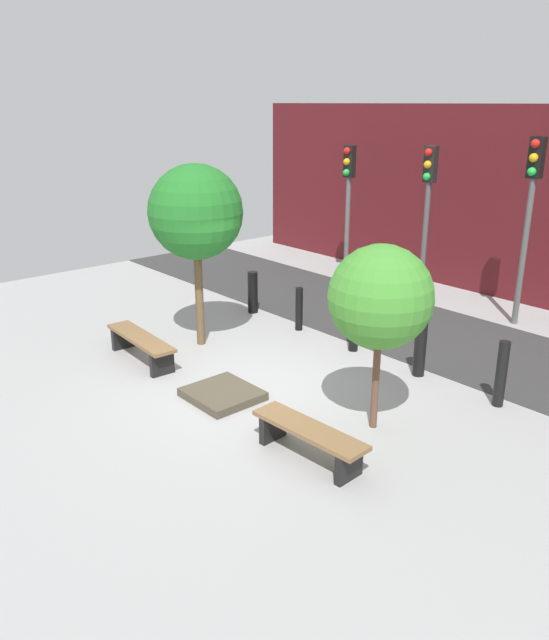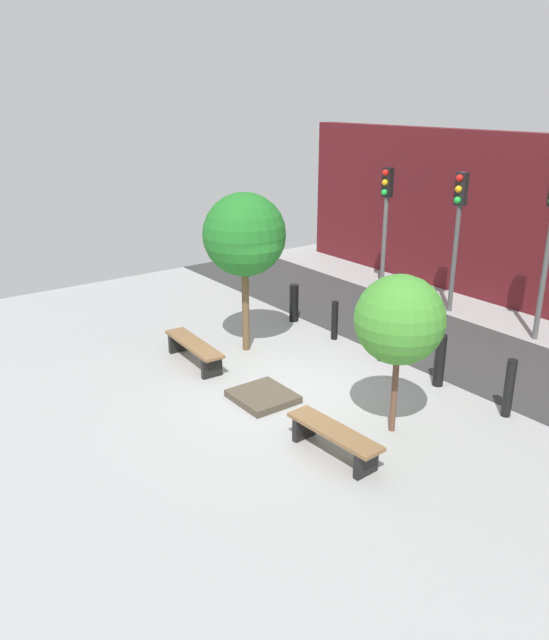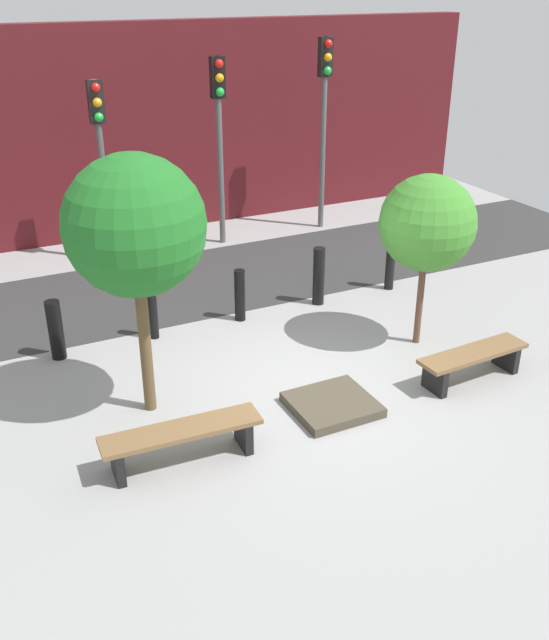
{
  "view_description": "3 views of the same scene",
  "coord_description": "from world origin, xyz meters",
  "px_view_note": "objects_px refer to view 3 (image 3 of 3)",
  "views": [
    {
      "loc": [
        7.16,
        -5.63,
        4.37
      ],
      "look_at": [
        0.5,
        0.17,
        1.27
      ],
      "focal_mm": 35.0,
      "sensor_mm": 36.0,
      "label": 1
    },
    {
      "loc": [
        8.25,
        -6.29,
        5.19
      ],
      "look_at": [
        -0.5,
        0.16,
        1.25
      ],
      "focal_mm": 35.0,
      "sensor_mm": 36.0,
      "label": 2
    },
    {
      "loc": [
        -4.18,
        -7.26,
        5.16
      ],
      "look_at": [
        -0.47,
        0.3,
        1.07
      ],
      "focal_mm": 40.0,
      "sensor_mm": 36.0,
      "label": 3
    }
  ],
  "objects_px": {
    "tree_behind_right_bench": "(427,224)",
    "planter_bed": "(332,405)",
    "traffic_light_mid_west": "(100,139)",
    "tree_behind_left_bench": "(135,227)",
    "bollard_far_left": "(56,330)",
    "traffic_light_east": "(324,101)",
    "bollard_left": "(153,312)",
    "bench_right": "(473,359)",
    "bollard_center": "(240,295)",
    "traffic_light_mid_east": "(219,118)",
    "bollard_far_right": "(390,262)",
    "bench_left": "(182,437)",
    "bollard_right": "(319,276)"
  },
  "relations": [
    {
      "from": "bollard_far_right",
      "to": "traffic_light_mid_west",
      "type": "xyz_separation_m",
      "value": [
        -4.15,
        3.64,
        1.88
      ]
    },
    {
      "from": "bench_right",
      "to": "bollard_far_left",
      "type": "bearing_deg",
      "value": 144.68
    },
    {
      "from": "tree_behind_left_bench",
      "to": "bollard_far_left",
      "type": "xyz_separation_m",
      "value": [
        -0.81,
        1.94,
        -2.04
      ]
    },
    {
      "from": "bollard_center",
      "to": "traffic_light_mid_east",
      "type": "height_order",
      "value": "traffic_light_mid_east"
    },
    {
      "from": "bollard_far_right",
      "to": "bench_right",
      "type": "bearing_deg",
      "value": -104.17
    },
    {
      "from": "tree_behind_right_bench",
      "to": "bollard_right",
      "type": "distance_m",
      "value": 2.49
    },
    {
      "from": "bench_right",
      "to": "bollard_right",
      "type": "bearing_deg",
      "value": 98.62
    },
    {
      "from": "bollard_center",
      "to": "bollard_right",
      "type": "bearing_deg",
      "value": 0.0
    },
    {
      "from": "traffic_light_east",
      "to": "tree_behind_right_bench",
      "type": "bearing_deg",
      "value": -104.59
    },
    {
      "from": "bench_right",
      "to": "tree_behind_right_bench",
      "type": "distance_m",
      "value": 2.05
    },
    {
      "from": "bollard_far_left",
      "to": "bollard_right",
      "type": "xyz_separation_m",
      "value": [
        4.43,
        0.0,
        0.05
      ]
    },
    {
      "from": "tree_behind_left_bench",
      "to": "traffic_light_mid_east",
      "type": "xyz_separation_m",
      "value": [
        3.34,
        5.58,
        0.09
      ]
    },
    {
      "from": "tree_behind_left_bench",
      "to": "bollard_center",
      "type": "distance_m",
      "value": 3.55
    },
    {
      "from": "bollard_far_right",
      "to": "traffic_light_mid_west",
      "type": "distance_m",
      "value": 5.83
    },
    {
      "from": "bollard_far_left",
      "to": "traffic_light_east",
      "type": "height_order",
      "value": "traffic_light_east"
    },
    {
      "from": "bollard_far_left",
      "to": "tree_behind_left_bench",
      "type": "bearing_deg",
      "value": -67.28
    },
    {
      "from": "tree_behind_left_bench",
      "to": "traffic_light_mid_east",
      "type": "relative_size",
      "value": 0.9
    },
    {
      "from": "tree_behind_right_bench",
      "to": "bollard_far_left",
      "type": "height_order",
      "value": "tree_behind_right_bench"
    },
    {
      "from": "bollard_far_right",
      "to": "traffic_light_east",
      "type": "bearing_deg",
      "value": 80.02
    },
    {
      "from": "tree_behind_right_bench",
      "to": "bollard_right",
      "type": "relative_size",
      "value": 2.59
    },
    {
      "from": "bench_right",
      "to": "traffic_light_mid_east",
      "type": "height_order",
      "value": "traffic_light_mid_east"
    },
    {
      "from": "bench_left",
      "to": "traffic_light_mid_east",
      "type": "bearing_deg",
      "value": 67.11
    },
    {
      "from": "tree_behind_left_bench",
      "to": "bollard_left",
      "type": "xyz_separation_m",
      "value": [
        0.66,
        1.94,
        -2.06
      ]
    },
    {
      "from": "bollard_left",
      "to": "traffic_light_east",
      "type": "xyz_separation_m",
      "value": [
        5.07,
        3.64,
        2.32
      ]
    },
    {
      "from": "bench_left",
      "to": "bollard_right",
      "type": "height_order",
      "value": "bollard_right"
    },
    {
      "from": "bench_left",
      "to": "bollard_far_left",
      "type": "xyz_separation_m",
      "value": [
        -0.81,
        3.21,
        0.12
      ]
    },
    {
      "from": "planter_bed",
      "to": "bollard_right",
      "type": "bearing_deg",
      "value": 63.91
    },
    {
      "from": "planter_bed",
      "to": "bollard_far_left",
      "type": "xyz_separation_m",
      "value": [
        -2.95,
        3.01,
        0.39
      ]
    },
    {
      "from": "bollard_far_left",
      "to": "traffic_light_mid_east",
      "type": "relative_size",
      "value": 0.24
    },
    {
      "from": "bollard_far_left",
      "to": "bollard_center",
      "type": "bearing_deg",
      "value": 0.0
    },
    {
      "from": "traffic_light_mid_east",
      "to": "traffic_light_east",
      "type": "height_order",
      "value": "traffic_light_east"
    },
    {
      "from": "bollard_far_right",
      "to": "planter_bed",
      "type": "bearing_deg",
      "value": -134.41
    },
    {
      "from": "bench_left",
      "to": "traffic_light_mid_west",
      "type": "xyz_separation_m",
      "value": [
        0.94,
        6.85,
        2.06
      ]
    },
    {
      "from": "traffic_light_mid_west",
      "to": "tree_behind_left_bench",
      "type": "bearing_deg",
      "value": -99.59
    },
    {
      "from": "bollard_left",
      "to": "traffic_light_east",
      "type": "relative_size",
      "value": 0.22
    },
    {
      "from": "tree_behind_right_bench",
      "to": "planter_bed",
      "type": "bearing_deg",
      "value": -153.32
    },
    {
      "from": "planter_bed",
      "to": "tree_behind_left_bench",
      "type": "height_order",
      "value": "tree_behind_left_bench"
    },
    {
      "from": "bench_right",
      "to": "bollard_center",
      "type": "xyz_separation_m",
      "value": [
        -2.14,
        3.21,
        0.12
      ]
    },
    {
      "from": "tree_behind_left_bench",
      "to": "bollard_left",
      "type": "relative_size",
      "value": 3.82
    },
    {
      "from": "bollard_left",
      "to": "traffic_light_mid_east",
      "type": "bearing_deg",
      "value": 53.73
    },
    {
      "from": "tree_behind_right_bench",
      "to": "bollard_far_right",
      "type": "relative_size",
      "value": 2.53
    },
    {
      "from": "bollard_far_left",
      "to": "bollard_right",
      "type": "relative_size",
      "value": 0.9
    },
    {
      "from": "bollard_right",
      "to": "bollard_far_left",
      "type": "bearing_deg",
      "value": 180.0
    },
    {
      "from": "bollard_left",
      "to": "traffic_light_east",
      "type": "bearing_deg",
      "value": 35.71
    },
    {
      "from": "bench_left",
      "to": "tree_behind_right_bench",
      "type": "bearing_deg",
      "value": 19.66
    },
    {
      "from": "bench_left",
      "to": "traffic_light_east",
      "type": "distance_m",
      "value": 9.26
    },
    {
      "from": "bollard_right",
      "to": "traffic_light_mid_east",
      "type": "height_order",
      "value": "traffic_light_mid_east"
    },
    {
      "from": "planter_bed",
      "to": "bollard_left",
      "type": "distance_m",
      "value": 3.38
    },
    {
      "from": "traffic_light_mid_east",
      "to": "bollard_left",
      "type": "bearing_deg",
      "value": -126.27
    },
    {
      "from": "bench_right",
      "to": "bollard_far_right",
      "type": "bearing_deg",
      "value": 72.77
    }
  ]
}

